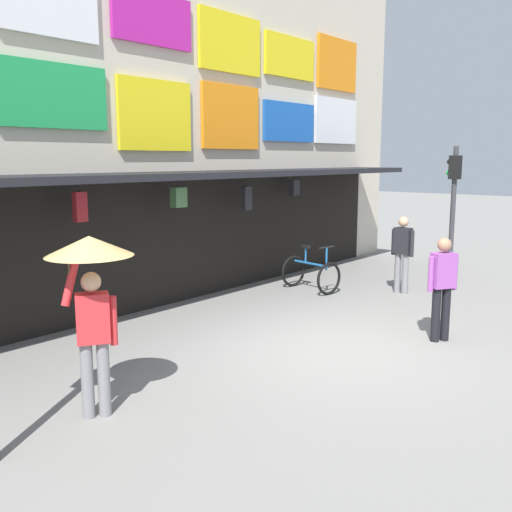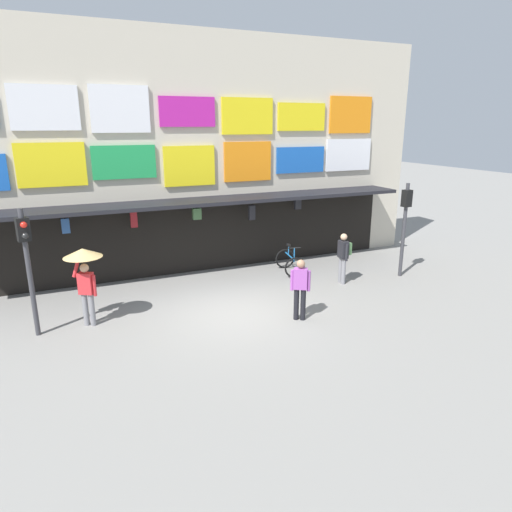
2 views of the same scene
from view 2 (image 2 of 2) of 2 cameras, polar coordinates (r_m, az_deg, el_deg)
name	(u,v)px [view 2 (image 2 of 2)]	position (r m, az deg, el deg)	size (l,w,h in m)	color
ground_plane	(233,312)	(12.85, -2.84, -7.01)	(80.00, 80.00, 0.00)	gray
shopfront	(184,157)	(16.20, -8.96, 12.15)	(18.00, 2.60, 8.00)	beige
traffic_light_near	(27,253)	(12.06, -26.81, 0.39)	(0.33, 0.35, 3.20)	#38383D
traffic_light_far	(405,215)	(16.03, 18.17, 4.91)	(0.30, 0.34, 3.20)	#38383D
bicycle_parked	(290,262)	(16.02, 4.25, -0.76)	(0.91, 1.27, 1.05)	black
pedestrian_in_yellow	(344,254)	(15.05, 10.92, 0.19)	(0.37, 0.53, 1.68)	gray
pedestrian_with_umbrella	(84,265)	(12.25, -20.76, -1.09)	(0.96, 0.96, 2.08)	gray
pedestrian_in_red	(300,286)	(12.08, 5.56, -3.80)	(0.46, 0.38, 1.68)	black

